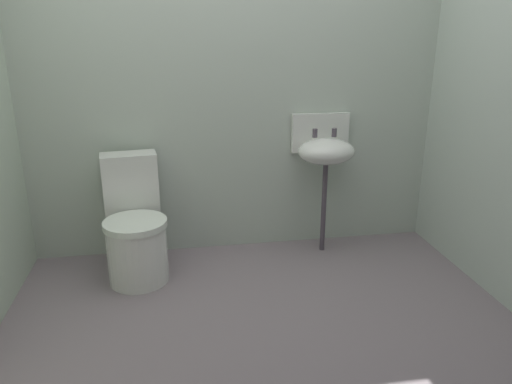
# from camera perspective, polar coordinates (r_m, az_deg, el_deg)

# --- Properties ---
(ground_plane) EXTENTS (3.29, 2.61, 0.08)m
(ground_plane) POSITION_cam_1_polar(r_m,az_deg,el_deg) (2.80, 0.98, -16.36)
(ground_plane) COLOR gray
(wall_back) EXTENTS (3.29, 0.10, 2.35)m
(wall_back) POSITION_cam_1_polar(r_m,az_deg,el_deg) (3.45, -2.49, 12.22)
(wall_back) COLOR #B2C1B0
(wall_back) RESTS_ON ground
(toilet_near_wall) EXTENTS (0.45, 0.63, 0.78)m
(toilet_near_wall) POSITION_cam_1_polar(r_m,az_deg,el_deg) (3.26, -13.99, -4.32)
(toilet_near_wall) COLOR silver
(toilet_near_wall) RESTS_ON ground
(sink) EXTENTS (0.42, 0.35, 0.99)m
(sink) POSITION_cam_1_polar(r_m,az_deg,el_deg) (3.45, 8.13, 4.91)
(sink) COLOR #4C444D
(sink) RESTS_ON ground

